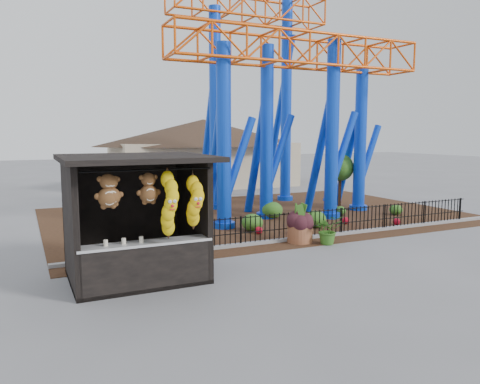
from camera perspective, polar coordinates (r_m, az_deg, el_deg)
name	(u,v)px	position (r m, az deg, el deg)	size (l,w,h in m)	color
ground	(263,275)	(12.31, 2.78, -10.09)	(120.00, 120.00, 0.00)	slate
mulch_bed	(258,215)	(21.02, 2.17, -2.81)	(18.00, 12.00, 0.02)	#331E11
curb	(323,236)	(16.81, 10.07, -5.27)	(18.00, 0.18, 0.12)	gray
prize_booth	(138,220)	(11.75, -12.34, -3.41)	(3.50, 3.40, 3.12)	black
picket_fence	(344,221)	(17.25, 12.54, -3.52)	(12.20, 0.06, 1.00)	black
roller_coaster	(278,70)	(21.61, 4.68, 14.58)	(11.00, 6.37, 10.82)	blue
terracotta_planter	(300,234)	(15.89, 7.31, -5.08)	(0.85, 0.85, 0.59)	#9A5838
planter_foliage	(300,216)	(15.77, 7.35, -2.89)	(0.70, 0.70, 0.64)	black
potted_plant	(328,230)	(15.75, 10.69, -4.54)	(0.88, 0.76, 0.97)	#274D16
landscaping	(297,216)	(19.14, 6.95, -2.87)	(8.08, 4.01, 0.72)	#2E5D1B
pavilion	(204,142)	(32.49, -4.46, 6.13)	(15.00, 15.00, 4.80)	#BFAD8C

